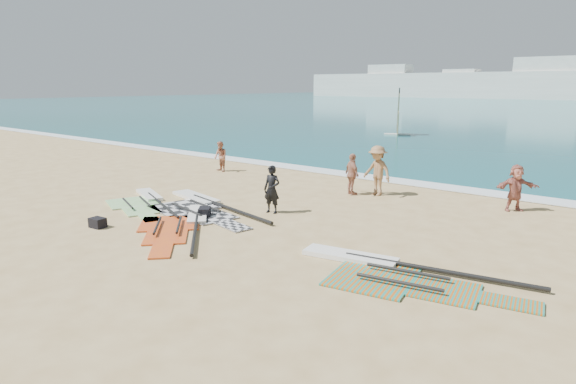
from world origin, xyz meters
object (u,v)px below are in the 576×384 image
Objects in this scene: rig_green at (144,202)px; gear_bag_far at (205,212)px; rig_red at (182,224)px; rig_grey at (200,206)px; person_wetsuit at (272,189)px; beachgoer_right at (516,188)px; beachgoer_mid at (377,171)px; beachgoer_back at (352,174)px; rig_orange at (388,271)px; beachgoer_left at (221,157)px; gear_bag_near at (98,223)px.

rig_green is 9.02× the size of gear_bag_far.
rig_red is (3.45, -1.02, 0.00)m from rig_green.
rig_red is at bearing 5.66° from rig_green.
rig_grey is 2.85m from person_wetsuit.
beachgoer_mid is at bearing 146.88° from beachgoer_right.
rig_grey is 3.68× the size of beachgoer_right.
rig_grey is at bearing 88.95° from beachgoer_back.
beachgoer_left is at bearing 141.30° from rig_orange.
rig_red is at bearing 173.58° from rig_orange.
person_wetsuit is at bearing -17.99° from beachgoer_left.
gear_bag_near is (-8.75, -2.25, 0.10)m from rig_orange.
person_wetsuit is at bearing 56.63° from gear_bag_near.
beachgoer_mid is at bearing 63.89° from gear_bag_near.
gear_bag_far is 7.15m from beachgoer_mid.
rig_red is 8.61× the size of gear_bag_far.
rig_green is at bearing 166.59° from rig_orange.
gear_bag_far is 10.75m from beachgoer_right.
rig_orange is at bearing 47.09° from rig_red.
beachgoer_back is (2.11, 5.92, 0.68)m from gear_bag_far.
rig_orange is 6.89m from rig_red.
rig_orange is 8.29m from beachgoer_mid.
rig_green is at bearing 119.43° from gear_bag_near.
beachgoer_back is (-4.98, 6.57, 0.78)m from rig_orange.
rig_grey is 7.04m from beachgoer_mid.
rig_orange reaches higher than rig_red.
rig_orange is at bearing 1.77° from rig_grey.
person_wetsuit reaches higher than beachgoer_left.
beachgoer_mid is (4.59, 9.36, 0.84)m from gear_bag_near.
rig_green is 13.36m from beachgoer_right.
beachgoer_back is (5.34, 6.02, 0.78)m from rig_green.
rig_red is at bearing 106.01° from beachgoer_back.
rig_grey is 1.27× the size of rig_green.
rig_red reaches higher than rig_green.
beachgoer_back reaches higher than beachgoer_left.
gear_bag_far is at bearing -138.40° from person_wetsuit.
rig_grey is 1.37m from gear_bag_far.
beachgoer_mid is (8.77, 0.15, 0.23)m from beachgoer_left.
person_wetsuit is 1.08× the size of beachgoer_left.
rig_red is (-6.88, -0.48, -0.00)m from rig_orange.
rig_green is 2.88× the size of person_wetsuit.
beachgoer_left is (-4.18, 9.21, 0.61)m from gear_bag_near.
gear_bag_far is at bearing 101.49° from beachgoer_back.
rig_orange is at bearing 158.25° from beachgoer_back.
person_wetsuit is 4.18m from beachgoer_back.
person_wetsuit reaches higher than rig_grey.
gear_bag_far reaches higher than rig_orange.
rig_grey is 3.62× the size of beachgoer_back.
beachgoer_right is (7.86, 7.31, 0.66)m from gear_bag_far.
rig_red is 9.62m from beachgoer_left.
rig_green is 2.85× the size of beachgoer_back.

